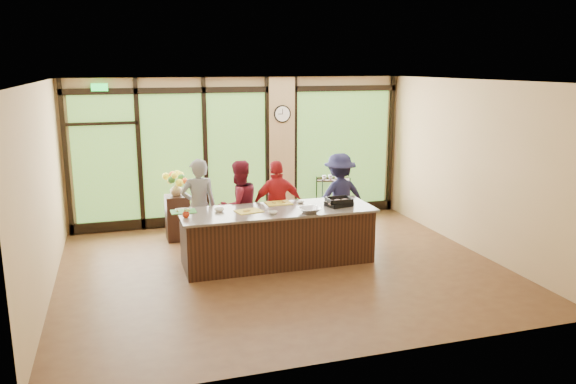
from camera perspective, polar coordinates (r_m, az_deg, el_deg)
floor at (r=9.24m, az=-0.56°, el=-7.74°), size 7.00×7.00×0.00m
ceiling at (r=8.65m, az=-0.60°, el=11.21°), size 7.00×7.00×0.00m
back_wall at (r=11.69m, az=-4.77°, el=4.20°), size 7.00×0.00×7.00m
left_wall at (r=8.54m, az=-23.72°, el=-0.06°), size 0.00×6.00×6.00m
right_wall at (r=10.36m, az=18.35°, el=2.47°), size 0.00×6.00×6.00m
window_wall at (r=11.70m, az=-3.93°, el=3.69°), size 6.90×0.12×3.00m
island_base at (r=9.37m, az=-1.09°, el=-4.60°), size 3.10×1.00×0.88m
countertop at (r=9.24m, az=-1.10°, el=-1.87°), size 3.20×1.10×0.04m
wall_clock at (r=11.68m, az=-0.58°, el=7.94°), size 0.36×0.04×0.36m
cook_left at (r=9.82m, az=-9.04°, el=-1.49°), size 0.63×0.42×1.69m
cook_midleft at (r=9.89m, az=-5.00°, el=-1.45°), size 0.96×0.85×1.63m
cook_midright at (r=9.94m, az=-1.07°, el=-1.38°), size 0.95×0.41×1.61m
cook_right at (r=10.50m, az=5.24°, el=-0.54°), size 1.11×0.69×1.65m
roasting_pan at (r=9.47m, az=5.19°, el=-1.21°), size 0.46×0.39×0.07m
mixing_bowl at (r=9.00m, az=2.20°, el=-1.87°), size 0.37×0.37×0.08m
cutting_board_left at (r=9.22m, az=-10.59°, el=-1.96°), size 0.40×0.30×0.01m
cutting_board_center at (r=9.11m, az=-4.00°, el=-1.95°), size 0.47×0.39×0.01m
cutting_board_right at (r=9.61m, az=-0.97°, el=-1.13°), size 0.44×0.33×0.01m
prep_bowl_near at (r=9.16m, az=-7.00°, el=-1.82°), size 0.19×0.19×0.05m
prep_bowl_mid at (r=8.93m, az=-1.55°, el=-2.11°), size 0.16×0.16×0.05m
prep_bowl_far at (r=9.64m, az=1.28°, el=-1.04°), size 0.13×0.13×0.03m
red_ramekin at (r=8.85m, az=-10.32°, el=-2.31°), size 0.14×0.14×0.09m
flower_stand at (r=10.78m, az=-11.15°, el=-2.57°), size 0.44×0.44×0.85m
flower_vase at (r=10.65m, az=-11.28°, el=0.29°), size 0.28×0.28×0.25m
bar_cart at (r=12.13m, az=4.60°, el=0.01°), size 0.78×0.62×0.94m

